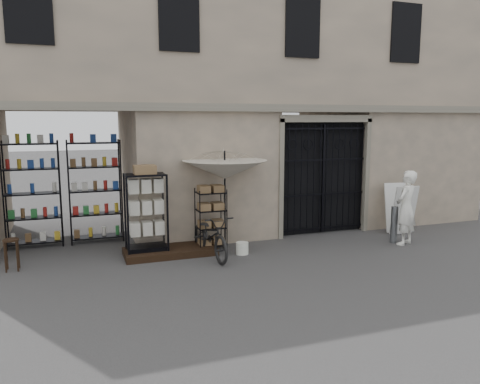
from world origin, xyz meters
name	(u,v)px	position (x,y,z in m)	size (l,w,h in m)	color
ground	(299,263)	(0.00, 0.00, 0.00)	(80.00, 80.00, 0.00)	black
main_building	(235,63)	(0.00, 4.00, 4.50)	(14.00, 4.00, 9.00)	tan
shop_recess	(66,185)	(-4.50, 2.80, 1.50)	(3.00, 1.70, 3.00)	black
shop_shelving	(65,193)	(-4.55, 3.30, 1.25)	(2.70, 0.50, 2.50)	black
iron_gate	(320,176)	(1.75, 2.28, 1.50)	(2.50, 0.21, 3.00)	black
step_platform	(170,251)	(-2.40, 1.55, 0.07)	(2.00, 0.90, 0.15)	black
display_cabinet	(146,216)	(-2.89, 1.59, 0.90)	(0.94, 0.71, 1.82)	black
wire_rack	(211,220)	(-1.44, 1.59, 0.70)	(0.72, 0.59, 1.43)	black
market_umbrella	(225,164)	(-1.10, 1.58, 1.97)	(2.03, 2.05, 2.74)	black
white_bucket	(242,248)	(-0.87, 1.05, 0.13)	(0.28, 0.28, 0.27)	white
bicycle	(211,257)	(-1.60, 1.08, 0.00)	(0.64, 0.96, 1.83)	black
wooden_stool	(12,254)	(-5.57, 1.53, 0.34)	(0.31, 0.31, 0.64)	black
steel_bollard	(394,225)	(2.94, 0.72, 0.45)	(0.16, 0.16, 0.90)	slate
shopkeeper	(404,244)	(3.09, 0.51, 0.00)	(0.65, 1.79, 0.43)	white
easel_sign	(400,209)	(3.65, 1.40, 0.67)	(0.72, 0.80, 1.29)	silver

